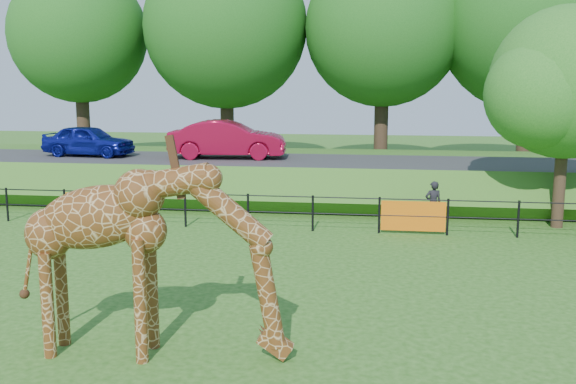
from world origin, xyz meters
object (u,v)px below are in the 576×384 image
object	(u,v)px
car_blue	(89,141)
visitor	(433,204)
tree_east	(569,89)
giraffe	(153,260)
car_red	(228,139)

from	to	relation	value
car_blue	visitor	xyz separation A→B (m)	(13.78, -5.14, -1.35)
tree_east	car_blue	bearing A→B (deg)	165.08
giraffe	tree_east	distance (m)	14.58
car_red	visitor	world-z (taller)	car_red
visitor	tree_east	size ratio (longest dim) A/B	0.21
giraffe	tree_east	size ratio (longest dim) A/B	0.67
giraffe	car_blue	xyz separation A→B (m)	(-8.49, 15.69, 0.45)
car_red	tree_east	distance (m)	12.87
tree_east	visitor	bearing A→B (deg)	-173.92
visitor	giraffe	bearing A→B (deg)	49.91
giraffe	visitor	bearing A→B (deg)	61.42
car_blue	tree_east	distance (m)	18.46
visitor	tree_east	xyz separation A→B (m)	(3.93, 0.42, 3.56)
giraffe	car_red	xyz separation A→B (m)	(-2.54, 15.77, 0.57)
car_red	visitor	distance (m)	9.52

